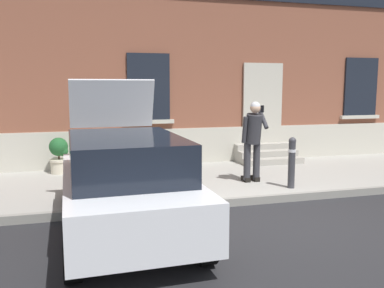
{
  "coord_description": "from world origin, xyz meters",
  "views": [
    {
      "loc": [
        -3.15,
        -6.04,
        2.21
      ],
      "look_at": [
        -1.01,
        1.6,
        1.1
      ],
      "focal_mm": 38.65,
      "sensor_mm": 36.0,
      "label": 1
    }
  ],
  "objects_px": {
    "person_on_phone": "(253,136)",
    "planter_cream": "(59,154)",
    "hatchback_car_white": "(125,182)",
    "planter_charcoal": "(158,152)",
    "bollard_near_person": "(292,161)"
  },
  "relations": [
    {
      "from": "hatchback_car_white",
      "to": "person_on_phone",
      "type": "bearing_deg",
      "value": 34.22
    },
    {
      "from": "hatchback_car_white",
      "to": "planter_cream",
      "type": "bearing_deg",
      "value": 104.77
    },
    {
      "from": "bollard_near_person",
      "to": "planter_cream",
      "type": "distance_m",
      "value": 5.38
    },
    {
      "from": "hatchback_car_white",
      "to": "bollard_near_person",
      "type": "bearing_deg",
      "value": 20.62
    },
    {
      "from": "planter_cream",
      "to": "planter_charcoal",
      "type": "bearing_deg",
      "value": -5.77
    },
    {
      "from": "hatchback_car_white",
      "to": "planter_cream",
      "type": "distance_m",
      "value": 4.26
    },
    {
      "from": "bollard_near_person",
      "to": "planter_cream",
      "type": "height_order",
      "value": "bollard_near_person"
    },
    {
      "from": "hatchback_car_white",
      "to": "planter_charcoal",
      "type": "relative_size",
      "value": 4.77
    },
    {
      "from": "hatchback_car_white",
      "to": "planter_charcoal",
      "type": "height_order",
      "value": "hatchback_car_white"
    },
    {
      "from": "person_on_phone",
      "to": "planter_cream",
      "type": "relative_size",
      "value": 2.03
    },
    {
      "from": "person_on_phone",
      "to": "planter_cream",
      "type": "xyz_separation_m",
      "value": [
        -4.06,
        2.09,
        -0.54
      ]
    },
    {
      "from": "bollard_near_person",
      "to": "planter_cream",
      "type": "relative_size",
      "value": 1.22
    },
    {
      "from": "bollard_near_person",
      "to": "planter_charcoal",
      "type": "height_order",
      "value": "bollard_near_person"
    },
    {
      "from": "bollard_near_person",
      "to": "person_on_phone",
      "type": "xyz_separation_m",
      "value": [
        -0.55,
        0.7,
        0.44
      ]
    },
    {
      "from": "hatchback_car_white",
      "to": "bollard_near_person",
      "type": "distance_m",
      "value": 3.76
    }
  ]
}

